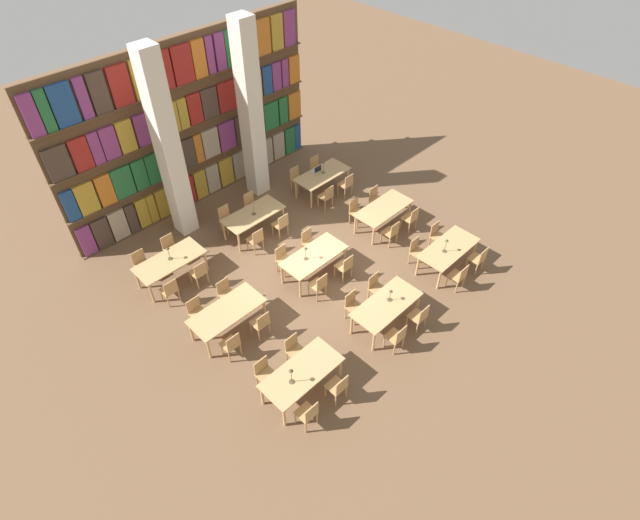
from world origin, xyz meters
name	(u,v)px	position (x,y,z in m)	size (l,w,h in m)	color
ground_plane	(314,272)	(0.00, 0.00, 0.00)	(40.00, 40.00, 0.00)	brown
bookshelf_bank	(193,128)	(-0.01, 5.55, 2.66)	(9.37, 0.35, 5.50)	brown
pillar_left	(168,149)	(-1.54, 4.45, 3.00)	(0.59, 0.59, 6.00)	silver
pillar_center	(251,113)	(1.54, 4.45, 3.00)	(0.59, 0.59, 6.00)	silver
reading_table_0	(302,374)	(-3.02, -2.70, 0.69)	(2.00, 0.93, 0.77)	tan
chair_0	(308,413)	(-3.54, -3.45, 0.48)	(0.42, 0.40, 0.89)	tan
chair_1	(265,373)	(-3.54, -1.95, 0.48)	(0.42, 0.40, 0.89)	tan
chair_2	(338,387)	(-2.56, -3.45, 0.48)	(0.42, 0.40, 0.89)	tan
chair_3	(295,349)	(-2.56, -1.95, 0.48)	(0.42, 0.40, 0.89)	tan
desk_lamp_0	(291,373)	(-3.36, -2.73, 1.11)	(0.14, 0.14, 0.50)	brown
reading_table_1	(386,306)	(0.02, -2.75, 0.69)	(2.00, 0.93, 0.77)	tan
chair_4	(397,337)	(-0.45, -3.50, 0.48)	(0.42, 0.40, 0.89)	tan
chair_5	(353,305)	(-0.45, -2.00, 0.48)	(0.42, 0.40, 0.89)	tan
chair_6	(419,316)	(0.50, -3.50, 0.48)	(0.42, 0.40, 0.89)	tan
chair_7	(376,287)	(0.50, -2.00, 0.48)	(0.42, 0.40, 0.89)	tan
desk_lamp_1	(390,293)	(0.18, -2.71, 1.04)	(0.14, 0.14, 0.40)	brown
reading_table_2	(448,250)	(3.03, -2.64, 0.69)	(2.00, 0.93, 0.77)	tan
chair_8	(459,276)	(2.52, -3.39, 0.48)	(0.42, 0.40, 0.89)	tan
chair_9	(417,251)	(2.52, -1.89, 0.48)	(0.42, 0.40, 0.89)	tan
chair_10	(478,259)	(3.54, -3.39, 0.48)	(0.42, 0.40, 0.89)	tan
chair_11	(437,235)	(3.54, -1.89, 0.48)	(0.42, 0.40, 0.89)	tan
desk_lamp_2	(446,243)	(2.79, -2.63, 1.09)	(0.14, 0.14, 0.47)	brown
reading_table_3	(227,313)	(-3.12, 0.04, 0.69)	(2.00, 0.93, 0.77)	tan
chair_12	(231,344)	(-3.59, -0.71, 0.48)	(0.42, 0.40, 0.89)	tan
chair_13	(197,312)	(-3.59, 0.79, 0.48)	(0.42, 0.40, 0.89)	tan
chair_14	(261,323)	(-2.62, -0.71, 0.48)	(0.42, 0.40, 0.89)	tan
chair_15	(226,293)	(-2.62, 0.79, 0.48)	(0.42, 0.40, 0.89)	tan
reading_table_4	(314,257)	(-0.04, -0.05, 0.69)	(2.00, 0.93, 0.77)	tan
chair_16	(319,285)	(-0.57, -0.80, 0.48)	(0.42, 0.40, 0.89)	tan
chair_17	(283,259)	(-0.57, 0.70, 0.48)	(0.42, 0.40, 0.89)	tan
chair_18	(345,266)	(0.50, -0.80, 0.48)	(0.42, 0.40, 0.89)	tan
chair_19	(309,242)	(0.50, 0.70, 0.48)	(0.42, 0.40, 0.89)	tan
desk_lamp_3	(306,251)	(-0.31, -0.01, 1.09)	(0.14, 0.14, 0.47)	brown
reading_table_5	(384,210)	(3.14, -0.04, 0.69)	(2.00, 0.93, 0.77)	tan
chair_20	(391,232)	(2.64, -0.79, 0.48)	(0.42, 0.40, 0.89)	tan
chair_21	(356,211)	(2.64, 0.71, 0.48)	(0.42, 0.40, 0.89)	tan
chair_22	(411,218)	(3.64, -0.79, 0.48)	(0.42, 0.40, 0.89)	tan
chair_23	(376,198)	(3.64, 0.71, 0.48)	(0.42, 0.40, 0.89)	tan
reading_table_6	(170,262)	(-3.14, 2.74, 0.69)	(2.00, 0.93, 0.77)	tan
chair_24	(170,290)	(-3.67, 1.99, 0.48)	(0.42, 0.40, 0.89)	tan
chair_25	(142,263)	(-3.67, 3.49, 0.48)	(0.42, 0.40, 0.89)	tan
chair_26	(199,272)	(-2.68, 1.99, 0.48)	(0.42, 0.40, 0.89)	tan
chair_27	(171,247)	(-2.68, 3.49, 0.48)	(0.42, 0.40, 0.89)	tan
desk_lamp_4	(168,251)	(-3.09, 2.75, 1.08)	(0.14, 0.14, 0.46)	brown
reading_table_7	(253,216)	(-0.06, 2.70, 0.69)	(2.00, 0.93, 0.77)	tan
chair_28	(256,239)	(-0.60, 1.95, 0.48)	(0.42, 0.40, 0.89)	tan
chair_29	(226,218)	(-0.60, 3.45, 0.48)	(0.42, 0.40, 0.89)	tan
chair_30	(281,224)	(0.44, 1.95, 0.48)	(0.42, 0.40, 0.89)	tan
chair_31	(251,204)	(0.44, 3.45, 0.48)	(0.42, 0.40, 0.89)	tan
desk_lamp_5	(253,206)	(-0.07, 2.66, 1.10)	(0.14, 0.14, 0.49)	brown
reading_table_8	(322,176)	(3.09, 2.73, 0.69)	(2.00, 0.93, 0.77)	tan
chair_32	(327,196)	(2.55, 1.98, 0.48)	(0.42, 0.40, 0.89)	tan
chair_33	(297,178)	(2.55, 3.48, 0.48)	(0.42, 0.40, 0.89)	tan
chair_34	(346,184)	(3.54, 1.98, 0.48)	(0.42, 0.40, 0.89)	tan
chair_35	(317,167)	(3.54, 3.48, 0.48)	(0.42, 0.40, 0.89)	tan
desk_lamp_6	(323,165)	(3.16, 2.74, 1.10)	(0.14, 0.14, 0.49)	brown
laptop	(316,170)	(3.07, 3.00, 0.81)	(0.32, 0.22, 0.21)	silver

